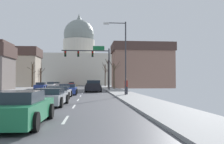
{
  "coord_description": "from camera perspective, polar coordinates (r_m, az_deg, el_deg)",
  "views": [
    {
      "loc": [
        4.52,
        -24.04,
        1.62
      ],
      "look_at": [
        9.53,
        32.47,
        3.63
      ],
      "focal_mm": 39.24,
      "sensor_mm": 36.0,
      "label": 1
    }
  ],
  "objects": [
    {
      "name": "ground",
      "position": [
        24.51,
        -15.76,
        -5.69
      ],
      "size": [
        20.0,
        180.0,
        0.2
      ],
      "color": "#4E4E54"
    },
    {
      "name": "signal_gantry",
      "position": [
        40.55,
        -4.6,
        3.27
      ],
      "size": [
        7.91,
        0.41,
        7.23
      ],
      "color": "#28282D",
      "rests_on": "ground"
    },
    {
      "name": "street_lamp_right",
      "position": [
        25.72,
        2.47,
        4.89
      ],
      "size": [
        2.41,
        0.24,
        7.68
      ],
      "color": "#333338",
      "rests_on": "ground"
    },
    {
      "name": "capitol_building",
      "position": [
        96.48,
        -7.74,
        2.29
      ],
      "size": [
        32.75,
        19.81,
        27.95
      ],
      "color": "beige",
      "rests_on": "ground"
    },
    {
      "name": "pickup_truck_near_00",
      "position": [
        36.03,
        -4.31,
        -3.4
      ],
      "size": [
        2.54,
        5.82,
        1.68
      ],
      "color": "black",
      "rests_on": "ground"
    },
    {
      "name": "sedan_near_01",
      "position": [
        28.78,
        -10.25,
        -4.06
      ],
      "size": [
        2.17,
        4.52,
        1.23
      ],
      "color": "navy",
      "rests_on": "ground"
    },
    {
      "name": "sedan_near_02",
      "position": [
        23.21,
        -12.1,
        -4.64
      ],
      "size": [
        2.09,
        4.7,
        1.12
      ],
      "color": "silver",
      "rests_on": "ground"
    },
    {
      "name": "sedan_near_03",
      "position": [
        16.49,
        -14.09,
        -5.71
      ],
      "size": [
        2.05,
        4.27,
        1.13
      ],
      "color": "#9EA3A8",
      "rests_on": "ground"
    },
    {
      "name": "sedan_near_04",
      "position": [
        9.68,
        -21.18,
        -7.98
      ],
      "size": [
        2.16,
        4.38,
        1.25
      ],
      "color": "#1E7247",
      "rests_on": "ground"
    },
    {
      "name": "sedan_oncoming_00",
      "position": [
        49.14,
        -16.31,
        -3.13
      ],
      "size": [
        2.17,
        4.63,
        1.29
      ],
      "color": "navy",
      "rests_on": "ground"
    },
    {
      "name": "sedan_oncoming_01",
      "position": [
        60.91,
        -14.07,
        -2.92
      ],
      "size": [
        2.15,
        4.41,
        1.3
      ],
      "color": "silver",
      "rests_on": "ground"
    },
    {
      "name": "sedan_oncoming_02",
      "position": [
        74.38,
        -12.77,
        -2.78
      ],
      "size": [
        2.15,
        4.62,
        1.22
      ],
      "color": "silver",
      "rests_on": "ground"
    },
    {
      "name": "sedan_oncoming_03",
      "position": [
        86.41,
        -9.36,
        -2.7
      ],
      "size": [
        1.97,
        4.56,
        1.18
      ],
      "color": "#B71414",
      "rests_on": "ground"
    },
    {
      "name": "flank_building_00",
      "position": [
        68.47,
        -21.74,
        1.05
      ],
      "size": [
        12.76,
        8.55,
        10.11
      ],
      "color": "#B2A38E",
      "rests_on": "ground"
    },
    {
      "name": "flank_building_03",
      "position": [
        55.27,
        6.91,
        1.48
      ],
      "size": [
        13.34,
        8.48,
        9.84
      ],
      "color": "#8C6656",
      "rests_on": "ground"
    },
    {
      "name": "bare_tree_00",
      "position": [
        54.27,
        -0.89,
        -0.07
      ],
      "size": [
        1.46,
        2.41,
        6.4
      ],
      "color": "#423328",
      "rests_on": "ground"
    },
    {
      "name": "bare_tree_01",
      "position": [
        67.61,
        -16.29,
        -0.97
      ],
      "size": [
        2.46,
        2.47,
        4.89
      ],
      "color": "#423328",
      "rests_on": "ground"
    },
    {
      "name": "bare_tree_02",
      "position": [
        68.08,
        -1.61,
        -0.53
      ],
      "size": [
        1.84,
        2.77,
        6.45
      ],
      "color": "#423328",
      "rests_on": "ground"
    },
    {
      "name": "bare_tree_04",
      "position": [
        44.76,
        0.48,
        -0.71
      ],
      "size": [
        2.19,
        1.9,
        5.15
      ],
      "color": "#4C3D2D",
      "rests_on": "ground"
    },
    {
      "name": "bare_tree_05",
      "position": [
        59.75,
        -18.05,
        -0.62
      ],
      "size": [
        1.92,
        2.69,
        6.04
      ],
      "color": "#4C3D2D",
      "rests_on": "ground"
    },
    {
      "name": "pedestrian_00",
      "position": [
        26.48,
        3.32,
        -3.16
      ],
      "size": [
        0.35,
        0.34,
        1.72
      ],
      "color": "#33333D",
      "rests_on": "ground"
    }
  ]
}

